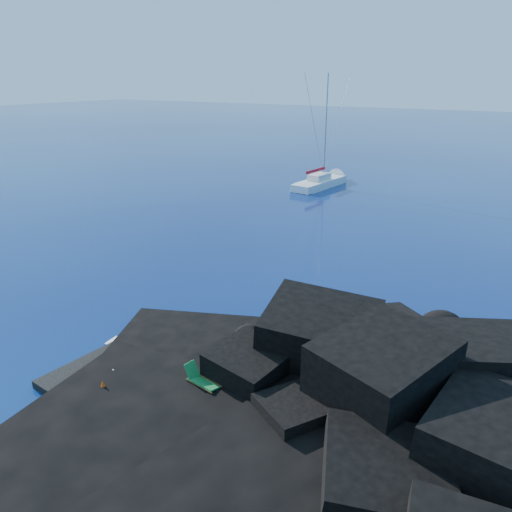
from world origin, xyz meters
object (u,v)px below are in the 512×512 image
Objects in this scene: deck_chair at (204,379)px; sailboat at (321,187)px; marker_cone at (103,386)px; sunbather at (104,370)px.

sailboat is at bearing 116.77° from deck_chair.
sailboat reaches higher than deck_chair.
sunbather is at bearing 136.12° from marker_cone.
sailboat is 43.94m from sunbather.
sunbather is at bearing -154.56° from deck_chair.
sailboat is 8.21× the size of deck_chair.
sunbather is (8.74, -43.06, 0.52)m from sailboat.
marker_cone is (-3.53, -2.31, -0.27)m from deck_chair.
marker_cone is (9.76, -44.03, 0.63)m from sailboat.
sailboat is 7.17× the size of sunbather.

